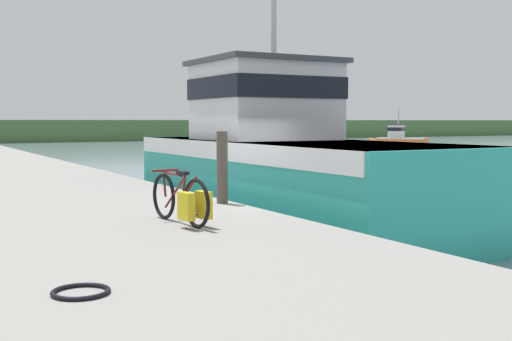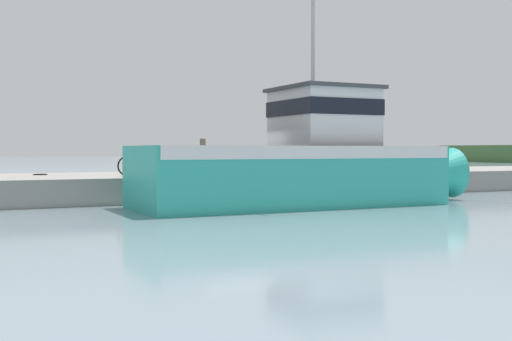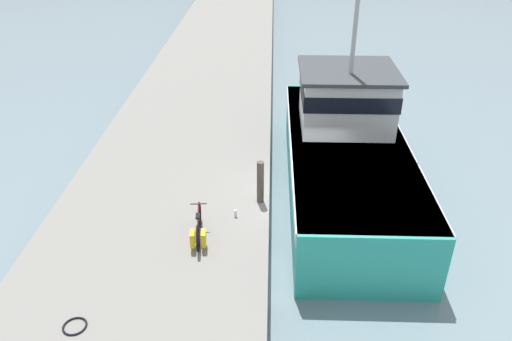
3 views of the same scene
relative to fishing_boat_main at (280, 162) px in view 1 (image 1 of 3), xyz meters
name	(u,v)px [view 1 (image 1 of 3)]	position (x,y,z in m)	size (l,w,h in m)	color
ground_plane	(277,241)	(-1.34, -2.12, -1.45)	(320.00, 320.00, 0.00)	gray
dock_pier	(58,238)	(-5.66, -2.12, -1.00)	(6.33, 80.00, 0.90)	gray
far_shoreline	(218,130)	(28.66, 63.13, -0.18)	(180.00, 5.00, 2.52)	#426638
fishing_boat_main	(280,162)	(0.00, 0.00, 0.00)	(3.75, 11.94, 9.95)	teal
boat_white_moored	(399,138)	(35.42, 35.70, -0.71)	(3.81, 5.55, 3.70)	orange
bicycle_touring	(184,201)	(-4.33, -4.47, -0.19)	(0.52, 1.75, 0.78)	black
mooring_post	(222,168)	(-2.77, -2.53, 0.12)	(0.21, 0.21, 1.33)	#51473D
hose_coil	(81,292)	(-6.59, -7.52, -0.53)	(0.52, 0.52, 0.04)	black
water_bottle_on_curb	(207,205)	(-3.45, -3.34, -0.44)	(0.08, 0.08, 0.21)	silver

